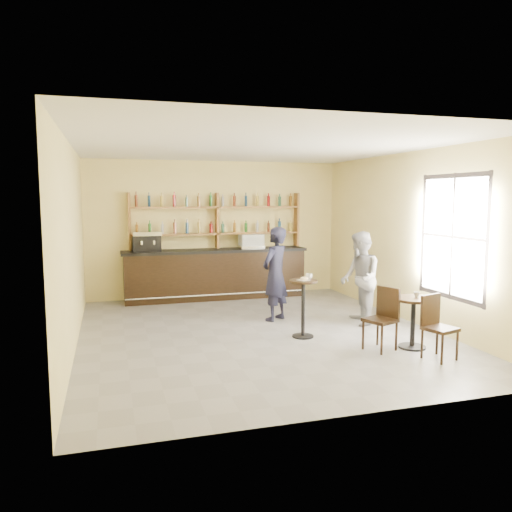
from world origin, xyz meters
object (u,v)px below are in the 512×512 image
object	(u,v)px
pastry_case	(251,241)
cafe_table	(413,323)
man_main	(275,274)
chair_west	(380,319)
espresso_machine	(147,241)
pedestal_table	(303,309)
chair_south	(440,328)
bar_counter	(216,274)
patron_second	(360,278)

from	to	relation	value
pastry_case	cafe_table	xyz separation A→B (m)	(1.29, -4.70, -0.92)
pastry_case	man_main	world-z (taller)	man_main
pastry_case	chair_west	world-z (taller)	pastry_case
espresso_machine	pedestal_table	bearing A→B (deg)	-51.46
chair_south	chair_west	bearing A→B (deg)	116.12
pastry_case	cafe_table	bearing A→B (deg)	-65.93
bar_counter	cafe_table	size ratio (longest dim) A/B	5.32
cafe_table	chair_west	xyz separation A→B (m)	(-0.55, 0.05, 0.08)
espresso_machine	patron_second	bearing A→B (deg)	-34.48
pedestal_table	chair_south	distance (m)	2.21
espresso_machine	patron_second	distance (m)	4.80
man_main	chair_south	size ratio (longest dim) A/B	1.92
cafe_table	chair_west	distance (m)	0.56
pedestal_table	cafe_table	distance (m)	1.77
pastry_case	pedestal_table	distance (m)	3.74
bar_counter	patron_second	distance (m)	3.76
espresso_machine	patron_second	xyz separation A→B (m)	(3.61, -3.13, -0.51)
bar_counter	pedestal_table	size ratio (longest dim) A/B	4.37
pedestal_table	cafe_table	bearing A→B (deg)	-36.70
espresso_machine	pastry_case	bearing A→B (deg)	6.48
pastry_case	chair_south	distance (m)	5.53
espresso_machine	cafe_table	xyz separation A→B (m)	(3.70, -4.70, -0.97)
espresso_machine	chair_south	bearing A→B (deg)	-48.25
man_main	pastry_case	bearing A→B (deg)	-132.89
man_main	chair_south	bearing A→B (deg)	79.83
chair_south	patron_second	bearing A→B (deg)	77.16
chair_south	pastry_case	bearing A→B (deg)	87.61
espresso_machine	chair_south	world-z (taller)	espresso_machine
man_main	patron_second	bearing A→B (deg)	114.00
pedestal_table	man_main	size ratio (longest dim) A/B	0.54
pastry_case	patron_second	bearing A→B (deg)	-60.35
bar_counter	pedestal_table	distance (m)	3.72
patron_second	pastry_case	bearing A→B (deg)	-145.79
chair_west	patron_second	bearing A→B (deg)	141.41
espresso_machine	chair_south	xyz separation A→B (m)	(3.75, -5.30, -0.91)
pedestal_table	cafe_table	xyz separation A→B (m)	(1.42, -1.06, -0.09)
bar_counter	man_main	distance (m)	2.50
chair_south	espresso_machine	bearing A→B (deg)	108.69
espresso_machine	pastry_case	size ratio (longest dim) A/B	1.11
pastry_case	pedestal_table	bearing A→B (deg)	-83.29
pastry_case	chair_south	size ratio (longest dim) A/B	0.59
pastry_case	patron_second	world-z (taller)	patron_second
espresso_machine	patron_second	size ratio (longest dim) A/B	0.36
cafe_table	pastry_case	bearing A→B (deg)	105.36
patron_second	cafe_table	bearing A→B (deg)	16.63
pedestal_table	chair_south	bearing A→B (deg)	-48.46
pastry_case	cafe_table	world-z (taller)	pastry_case
pedestal_table	man_main	distance (m)	1.32
bar_counter	chair_south	size ratio (longest dim) A/B	4.56
espresso_machine	chair_west	world-z (taller)	espresso_machine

